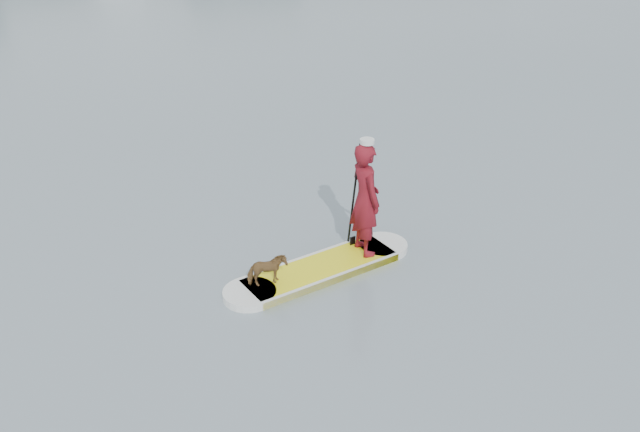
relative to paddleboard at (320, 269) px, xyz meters
name	(u,v)px	position (x,y,z in m)	size (l,w,h in m)	color
ground	(81,203)	(-3.30, 3.85, -0.06)	(140.00, 140.00, 0.00)	slate
paddleboard	(320,269)	(0.00, 0.00, 0.00)	(3.24, 1.34, 0.12)	yellow
paddler	(365,199)	(0.82, 0.18, 0.99)	(0.68, 0.44, 1.86)	maroon
white_cap	(367,141)	(0.82, 0.18, 1.95)	(0.22, 0.22, 0.07)	silver
dog	(267,270)	(-0.92, -0.20, 0.30)	(0.26, 0.58, 0.49)	brown
paddle	(353,208)	(0.74, 0.43, 0.74)	(0.10, 0.30, 2.00)	black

